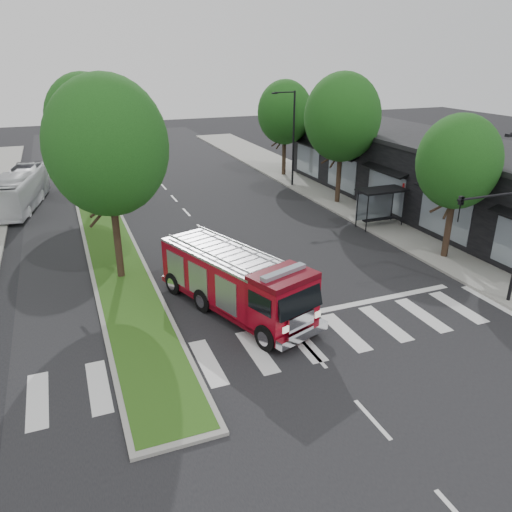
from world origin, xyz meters
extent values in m
plane|color=black|center=(0.00, 0.00, 0.00)|extent=(140.00, 140.00, 0.00)
cube|color=gray|center=(12.50, 10.00, 0.07)|extent=(5.00, 80.00, 0.15)
cube|color=gray|center=(-6.00, 18.00, 0.07)|extent=(3.00, 50.00, 0.14)
cube|color=#2C4C15|center=(-6.00, 18.00, 0.14)|extent=(2.60, 49.50, 0.02)
cube|color=black|center=(17.00, 10.00, 2.50)|extent=(8.00, 30.00, 5.00)
cylinder|color=black|center=(9.80, 7.40, 1.25)|extent=(0.08, 0.08, 2.50)
cylinder|color=black|center=(12.60, 7.40, 1.25)|extent=(0.08, 0.08, 2.50)
cylinder|color=black|center=(9.80, 8.60, 1.25)|extent=(0.08, 0.08, 2.50)
cylinder|color=black|center=(12.60, 8.60, 1.25)|extent=(0.08, 0.08, 2.50)
cube|color=black|center=(11.20, 8.00, 2.55)|extent=(3.20, 1.60, 0.12)
cube|color=#8C99A5|center=(11.20, 8.70, 1.30)|extent=(2.80, 0.04, 1.80)
cube|color=black|center=(11.20, 8.00, 0.55)|extent=(2.40, 0.40, 0.08)
cylinder|color=black|center=(11.50, 2.00, 1.87)|extent=(0.36, 0.36, 3.74)
ellipsoid|color=#12360E|center=(11.50, 2.00, 5.53)|extent=(4.40, 4.40, 5.06)
cylinder|color=black|center=(11.50, 14.00, 2.20)|extent=(0.36, 0.36, 4.40)
ellipsoid|color=#12360E|center=(11.50, 14.00, 6.50)|extent=(5.60, 5.60, 6.44)
cylinder|color=black|center=(11.50, 24.00, 1.98)|extent=(0.36, 0.36, 3.96)
ellipsoid|color=#12360E|center=(11.50, 24.00, 5.85)|extent=(5.00, 5.00, 5.75)
cylinder|color=black|center=(-6.00, 6.00, 2.31)|extent=(0.36, 0.36, 4.62)
ellipsoid|color=#12360E|center=(-6.00, 6.00, 6.83)|extent=(5.80, 5.80, 6.67)
cylinder|color=black|center=(-6.00, 20.00, 2.20)|extent=(0.36, 0.36, 4.40)
ellipsoid|color=#12360E|center=(-6.00, 20.00, 6.50)|extent=(5.60, 5.60, 6.44)
cube|color=black|center=(8.70, -3.50, 7.85)|extent=(0.45, 0.20, 0.12)
cylinder|color=black|center=(8.50, -3.50, 5.40)|extent=(4.00, 0.10, 0.10)
imported|color=black|center=(6.70, -3.50, 5.00)|extent=(0.18, 0.22, 1.10)
cylinder|color=black|center=(10.50, 20.00, 4.00)|extent=(0.16, 0.16, 8.00)
cylinder|color=black|center=(9.60, 20.00, 7.90)|extent=(1.80, 0.10, 0.10)
cube|color=black|center=(8.70, 20.00, 7.85)|extent=(0.45, 0.20, 0.12)
cube|color=#55040E|center=(-1.64, 0.61, 0.50)|extent=(5.20, 8.75, 0.25)
cube|color=maroon|center=(-1.92, 1.37, 1.55)|extent=(4.52, 6.87, 2.00)
cube|color=maroon|center=(-0.60, -2.31, 1.55)|extent=(2.96, 2.54, 2.10)
cube|color=#B2B2B7|center=(-1.92, 1.37, 2.60)|extent=(4.52, 6.87, 0.12)
cylinder|color=#B2B2B7|center=(-2.76, 1.06, 2.80)|extent=(2.12, 5.68, 0.10)
cylinder|color=#B2B2B7|center=(-1.07, 1.67, 2.80)|extent=(2.12, 5.68, 0.10)
cube|color=silver|center=(-0.21, -3.39, 0.60)|extent=(2.57, 1.21, 0.35)
cube|color=#8C99A5|center=(-0.60, -2.31, 2.90)|extent=(2.19, 1.07, 0.18)
cylinder|color=black|center=(-1.58, -2.98, 0.55)|extent=(0.70, 1.15, 1.10)
cylinder|color=black|center=(0.59, -2.20, 0.55)|extent=(0.70, 1.15, 1.10)
cylinder|color=black|center=(-3.00, 0.98, 0.55)|extent=(0.70, 1.15, 1.10)
cylinder|color=black|center=(-0.83, 1.76, 0.55)|extent=(0.70, 1.15, 1.10)
cylinder|color=black|center=(-3.81, 3.24, 0.55)|extent=(0.70, 1.15, 1.10)
cylinder|color=black|center=(-1.64, 4.01, 0.55)|extent=(0.70, 1.15, 1.10)
imported|color=silver|center=(-11.21, 21.68, 1.36)|extent=(4.14, 10.06, 2.73)
camera|label=1|loc=(-8.19, -18.52, 10.92)|focal=35.00mm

